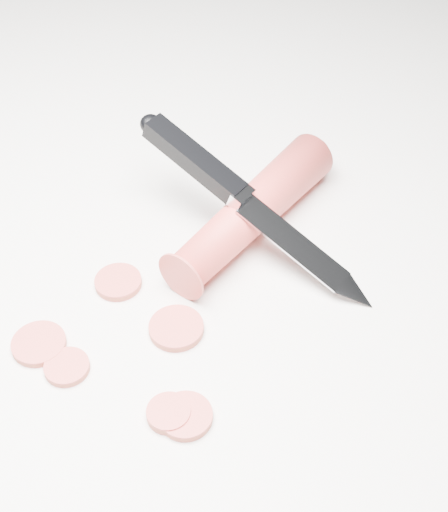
{
  "coord_description": "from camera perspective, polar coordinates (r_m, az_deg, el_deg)",
  "views": [
    {
      "loc": [
        0.09,
        -0.34,
        0.41
      ],
      "look_at": [
        0.06,
        0.04,
        0.02
      ],
      "focal_mm": 50.0,
      "sensor_mm": 36.0,
      "label": 1
    }
  ],
  "objects": [
    {
      "name": "carrot",
      "position": [
        0.58,
        2.29,
        3.65
      ],
      "size": [
        0.13,
        0.17,
        0.04
      ],
      "primitive_type": "cylinder",
      "rotation": [
        1.57,
        0.0,
        -0.58
      ],
      "color": "red",
      "rests_on": "ground"
    },
    {
      "name": "carrot_slice_0",
      "position": [
        0.55,
        -8.47,
        -2.07
      ],
      "size": [
        0.04,
        0.04,
        0.01
      ],
      "primitive_type": "cylinder",
      "color": "#C53F38",
      "rests_on": "ground"
    },
    {
      "name": "carrot_slice_1",
      "position": [
        0.48,
        -4.45,
        -12.43
      ],
      "size": [
        0.03,
        0.03,
        0.01
      ],
      "primitive_type": "cylinder",
      "color": "#C53F38",
      "rests_on": "ground"
    },
    {
      "name": "ground",
      "position": [
        0.54,
        -7.12,
        -3.95
      ],
      "size": [
        2.4,
        2.4,
        0.0
      ],
      "primitive_type": "plane",
      "color": "white",
      "rests_on": "ground"
    },
    {
      "name": "kitchen_knife",
      "position": [
        0.55,
        2.45,
        4.1
      ],
      "size": [
        0.2,
        0.15,
        0.08
      ],
      "primitive_type": null,
      "color": "#BBBDC2",
      "rests_on": "ground"
    },
    {
      "name": "carrot_slice_2",
      "position": [
        0.51,
        -12.46,
        -8.66
      ],
      "size": [
        0.03,
        0.03,
        0.01
      ],
      "primitive_type": "cylinder",
      "color": "#C53F38",
      "rests_on": "ground"
    },
    {
      "name": "carrot_slice_4",
      "position": [
        0.53,
        -14.59,
        -6.81
      ],
      "size": [
        0.04,
        0.04,
        0.01
      ],
      "primitive_type": "cylinder",
      "color": "#C53F38",
      "rests_on": "ground"
    },
    {
      "name": "carrot_slice_3",
      "position": [
        0.48,
        -3.09,
        -12.66
      ],
      "size": [
        0.04,
        0.04,
        0.01
      ],
      "primitive_type": "cylinder",
      "color": "#C53F38",
      "rests_on": "ground"
    },
    {
      "name": "carrot_slice_5",
      "position": [
        0.52,
        -3.84,
        -5.78
      ],
      "size": [
        0.04,
        0.04,
        0.01
      ],
      "primitive_type": "cylinder",
      "color": "#C53F38",
      "rests_on": "ground"
    }
  ]
}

